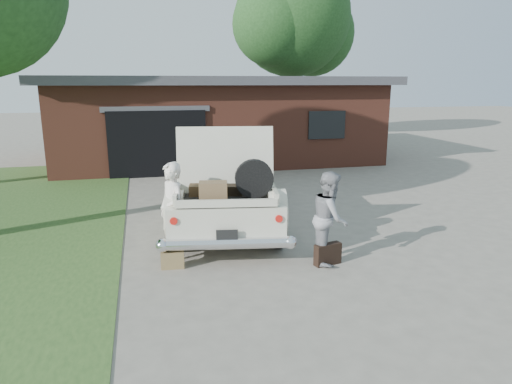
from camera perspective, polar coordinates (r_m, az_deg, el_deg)
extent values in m
plane|color=gray|center=(8.31, 1.03, -8.35)|extent=(90.00, 90.00, 0.00)
cube|color=brown|center=(19.24, -5.13, 8.74)|extent=(12.00, 7.00, 3.00)
cube|color=#4C4C51|center=(19.17, -5.24, 13.66)|extent=(12.80, 7.80, 0.30)
cube|color=black|center=(15.62, -12.19, 5.91)|extent=(3.20, 0.30, 2.20)
cube|color=#4C4C51|center=(15.45, -12.39, 10.10)|extent=(3.50, 0.12, 0.18)
cube|color=black|center=(16.81, 8.83, 8.29)|extent=(1.40, 0.08, 1.00)
cylinder|color=#38281E|center=(26.57, 4.42, 12.49)|extent=(0.44, 0.44, 5.24)
sphere|color=#2A5A25|center=(26.79, 4.58, 20.92)|extent=(6.34, 6.34, 6.34)
sphere|color=#2A5A25|center=(27.78, 7.06, 19.04)|extent=(4.76, 4.76, 4.76)
sphere|color=#2A5A25|center=(25.61, 2.30, 20.24)|extent=(4.44, 4.44, 4.44)
cube|color=beige|center=(10.37, -3.86, 0.01)|extent=(2.95, 5.68, 0.70)
cube|color=beige|center=(10.56, -3.94, 3.71)|extent=(2.13, 2.43, 0.56)
cube|color=black|center=(11.58, -3.98, 4.47)|extent=(1.67, 0.37, 0.48)
cube|color=black|center=(9.55, -3.88, 2.53)|extent=(1.67, 0.37, 0.48)
cylinder|color=black|center=(8.73, -9.98, -4.95)|extent=(0.36, 0.74, 0.71)
cylinder|color=black|center=(8.75, 2.55, -4.72)|extent=(0.36, 0.74, 0.71)
cylinder|color=black|center=(12.26, -8.38, 0.49)|extent=(0.36, 0.74, 0.71)
cylinder|color=black|center=(12.27, 0.52, 0.65)|extent=(0.36, 0.74, 0.71)
cylinder|color=silver|center=(7.79, -3.63, -6.47)|extent=(2.22, 0.57, 0.19)
cylinder|color=#A5140F|center=(7.78, -10.24, -3.52)|extent=(0.15, 0.13, 0.13)
cylinder|color=#A5140F|center=(7.79, 2.85, -3.28)|extent=(0.15, 0.13, 0.13)
cube|color=black|center=(7.72, -3.65, -5.40)|extent=(0.37, 0.08, 0.18)
cube|color=black|center=(8.28, -3.76, -0.80)|extent=(1.85, 1.46, 0.04)
cube|color=beige|center=(8.30, -9.76, -0.18)|extent=(0.27, 1.18, 0.19)
cube|color=beige|center=(8.31, 2.20, 0.04)|extent=(0.27, 1.18, 0.19)
cube|color=beige|center=(7.69, -3.72, -1.42)|extent=(1.71, 0.36, 0.13)
cube|color=beige|center=(8.62, -3.87, 4.05)|extent=(1.84, 0.59, 1.23)
cube|color=#4B3720|center=(8.49, -6.32, 0.32)|extent=(0.65, 0.48, 0.19)
cube|color=brown|center=(8.01, -5.37, 0.08)|extent=(0.54, 0.40, 0.34)
cube|color=black|center=(8.48, -3.69, 0.30)|extent=(0.62, 0.46, 0.17)
cylinder|color=black|center=(8.17, -0.24, 1.68)|extent=(0.71, 0.29, 0.69)
imported|color=silver|center=(8.22, -10.42, -2.36)|extent=(0.64, 0.75, 1.75)
imported|color=gray|center=(8.03, 9.24, -3.16)|extent=(0.87, 0.96, 1.62)
cube|color=olive|center=(7.97, -10.39, -8.37)|extent=(0.40, 0.17, 0.30)
cube|color=black|center=(8.10, 8.95, -7.67)|extent=(0.51, 0.26, 0.38)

